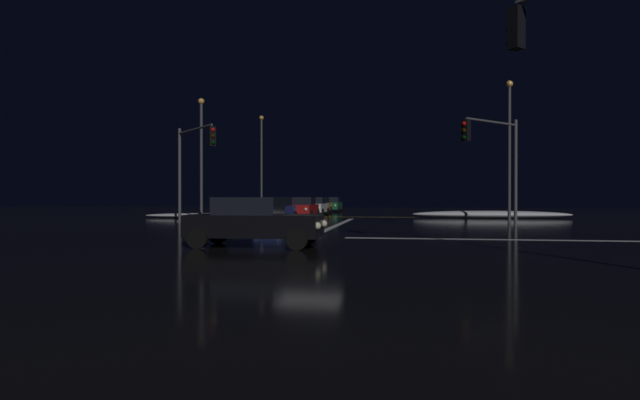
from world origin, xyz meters
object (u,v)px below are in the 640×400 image
Objects in this scene: sedan_white at (315,206)px; sedan_green at (332,204)px; sedan_orange at (319,205)px; traffic_signal_se at (638,48)px; streetlamp_right_near at (509,140)px; sedan_red at (302,207)px; sedan_blue at (276,209)px; traffic_signal_ne at (495,150)px; sedan_black_crossing at (254,221)px; streetlamp_left_near at (201,149)px; streetlamp_left_far at (261,157)px; traffic_signal_nw at (193,155)px.

sedan_green is (0.03, 10.68, 0.00)m from sedan_white.
sedan_orange is 39.29m from traffic_signal_se.
sedan_orange is 20.53m from streetlamp_right_near.
sedan_green is (0.02, 16.19, 0.00)m from sedan_red.
sedan_green is at bearing 89.84° from sedan_white.
sedan_blue is 0.74× the size of traffic_signal_ne.
sedan_white is (-0.01, 5.51, 0.00)m from sedan_red.
traffic_signal_ne is (12.16, -9.46, 3.24)m from sedan_red.
sedan_red is at bearing 114.72° from traffic_signal_se.
sedan_black_crossing is 21.60m from streetlamp_left_near.
streetlamp_left_near is 0.87× the size of streetlamp_left_far.
sedan_red is 0.50× the size of streetlamp_left_near.
sedan_black_crossing is 0.75× the size of traffic_signal_nw.
traffic_signal_se is (12.07, -42.46, 3.86)m from sedan_green.
sedan_blue is at bearing -92.80° from sedan_white.
sedan_red is 10.77m from sedan_orange.
streetlamp_right_near reaches higher than sedan_orange.
sedan_black_crossing is 11.10m from traffic_signal_se.
streetlamp_right_near is at bearing 11.68° from sedan_blue.
sedan_white is 1.00× the size of sedan_black_crossing.
sedan_blue is 0.44× the size of streetlamp_left_far.
streetlamp_right_near is at bearing -43.08° from sedan_orange.
sedan_blue is 16.27m from sedan_black_crossing.
streetlamp_left_far reaches higher than sedan_white.
sedan_white is 16.11m from traffic_signal_nw.
streetlamp_right_near is 26.36m from streetlamp_left_far.
sedan_blue is at bearing 42.17° from traffic_signal_nw.
sedan_red is at bearing -87.62° from sedan_orange.
traffic_signal_se is 0.68× the size of streetlamp_left_far.
streetlamp_left_far reaches higher than streetlamp_left_near.
traffic_signal_se is 0.78× the size of streetlamp_left_near.
traffic_signal_ne is at bearing -50.00° from streetlamp_left_far.
sedan_black_crossing is (2.63, -21.94, 0.00)m from sedan_red.
traffic_signal_nw is 19.95m from streetlamp_right_near.
streetlamp_left_near is at bearing 108.05° from traffic_signal_nw.
sedan_black_crossing is 0.47× the size of streetlamp_right_near.
sedan_orange is 15.64m from streetlamp_left_near.
sedan_white and sedan_green have the same top height.
sedan_red is at bearing 64.55° from traffic_signal_nw.
sedan_white is at bearing 87.20° from sedan_blue.
sedan_black_crossing is 0.50× the size of streetlamp_left_near.
sedan_blue is at bearing 101.33° from sedan_black_crossing.
traffic_signal_se reaches higher than sedan_black_crossing.
traffic_signal_ne is 20.03m from streetlamp_left_near.
streetlamp_right_near is (14.76, 3.05, 4.45)m from sedan_blue.
traffic_signal_ne reaches higher than sedan_orange.
streetlamp_left_near is 16.01m from streetlamp_left_far.
sedan_red is 0.64× the size of traffic_signal_se.
streetlamp_right_near reaches higher than sedan_black_crossing.
traffic_signal_ne is at bearing -50.90° from sedan_white.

